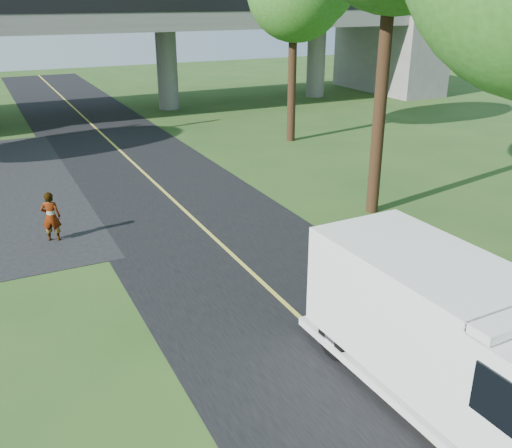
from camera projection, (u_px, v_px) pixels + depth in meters
ground at (396, 407)px, 11.03m from camera, size 120.00×120.00×0.00m
road at (205, 230)px, 19.34m from camera, size 7.00×90.00×0.02m
lane_line at (205, 230)px, 19.33m from camera, size 0.12×90.00×0.01m
overpass at (74, 44)px, 35.94m from camera, size 54.00×10.00×7.30m
step_van at (448, 332)px, 10.75m from camera, size 2.63×6.71×2.79m
pedestrian at (51, 217)px, 18.24m from camera, size 0.70×0.58×1.66m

